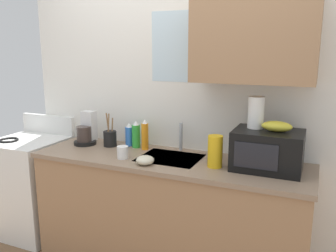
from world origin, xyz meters
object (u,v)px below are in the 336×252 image
coffee_maker (87,132)px  mug_white (123,152)px  dish_soap_bottle_orange (145,135)px  paper_towel_roll (256,112)px  stove_range (32,185)px  dish_soap_bottle_green (136,135)px  utensil_crock (110,138)px  dish_soap_bottle_blue (129,135)px  small_bowl (145,160)px  cereal_canister (215,151)px  banana_bunch (277,126)px  microwave (268,150)px

coffee_maker → mug_white: size_ratio=2.95×
dish_soap_bottle_orange → paper_towel_roll: bearing=-3.2°
stove_range → dish_soap_bottle_green: 1.18m
stove_range → utensil_crock: (0.81, 0.12, 0.51)m
utensil_crock → stove_range: bearing=-171.8°
dish_soap_bottle_orange → utensil_crock: (-0.32, -0.03, -0.05)m
paper_towel_roll → mug_white: (-0.93, -0.24, -0.33)m
dish_soap_bottle_blue → small_bowl: size_ratio=1.52×
stove_range → paper_towel_roll: 2.18m
dish_soap_bottle_green → cereal_canister: size_ratio=1.01×
banana_bunch → cereal_canister: size_ratio=0.89×
banana_bunch → utensil_crock: 1.38m
microwave → utensil_crock: bearing=176.9°
dish_soap_bottle_orange → dish_soap_bottle_blue: bearing=164.4°
coffee_maker → dish_soap_bottle_green: coffee_maker is taller
microwave → dish_soap_bottle_green: 1.09m
cereal_canister → utensil_crock: bearing=170.1°
paper_towel_roll → dish_soap_bottle_blue: 1.11m
microwave → mug_white: size_ratio=4.84×
utensil_crock → microwave: bearing=-3.1°
coffee_maker → dish_soap_bottle_blue: 0.38m
microwave → coffee_maker: coffee_maker is taller
dish_soap_bottle_orange → mug_white: (-0.04, -0.29, -0.07)m
microwave → banana_bunch: (0.05, 0.00, 0.17)m
cereal_canister → coffee_maker: bearing=172.5°
microwave → coffee_maker: size_ratio=1.64×
paper_towel_roll → dish_soap_bottle_blue: paper_towel_roll is taller
dish_soap_bottle_blue → utensil_crock: 0.16m
microwave → coffee_maker: bearing=177.8°
coffee_maker → paper_towel_roll: bearing=-0.3°
dish_soap_bottle_green → cereal_canister: bearing=-16.7°
dish_soap_bottle_blue → cereal_canister: 0.86m
dish_soap_bottle_green → banana_bunch: bearing=-6.3°
paper_towel_roll → mug_white: size_ratio=2.32×
cereal_canister → small_bowl: cereal_canister is taller
stove_range → coffee_maker: size_ratio=3.86×
paper_towel_roll → dish_soap_bottle_green: (-0.99, 0.07, -0.27)m
mug_white → utensil_crock: bearing=137.0°
banana_bunch → dish_soap_bottle_blue: size_ratio=1.02×
microwave → banana_bunch: bearing=1.8°
dish_soap_bottle_orange → utensil_crock: bearing=-174.7°
utensil_crock → small_bowl: size_ratio=2.19×
mug_white → small_bowl: mug_white is taller
coffee_maker → small_bowl: (0.73, -0.31, -0.07)m
paper_towel_roll → dish_soap_bottle_blue: bearing=174.7°
paper_towel_roll → utensil_crock: paper_towel_roll is taller
coffee_maker → utensil_crock: bearing=2.8°
mug_white → small_bowl: 0.23m
microwave → cereal_canister: size_ratio=2.05×
stove_range → coffee_maker: (0.58, 0.10, 0.55)m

